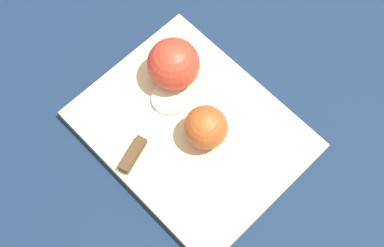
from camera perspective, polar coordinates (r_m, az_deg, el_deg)
The scene contains 6 objects.
ground_plane at distance 0.87m, azimuth 0.00°, elevation -0.98°, with size 4.00×4.00×0.00m, color #14233D.
cutting_board at distance 0.86m, azimuth 0.00°, elevation -0.76°, with size 0.38×0.31×0.02m.
apple_half_left at distance 0.81m, azimuth 1.48°, elevation -0.44°, with size 0.07×0.07×0.07m.
apple_half_right at distance 0.85m, azimuth -2.01°, elevation 6.35°, with size 0.09×0.09×0.09m.
knife at distance 0.84m, azimuth -5.78°, elevation -2.44°, with size 0.08×0.15×0.02m.
apple_slice at distance 0.87m, azimuth -2.66°, elevation 2.48°, with size 0.06×0.06×0.01m.
Camera 1 is at (-0.26, 0.19, 0.81)m, focal length 50.00 mm.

